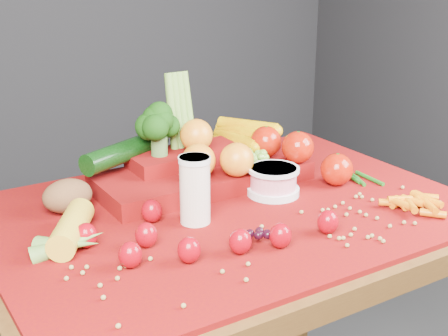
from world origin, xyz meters
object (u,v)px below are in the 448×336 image
milk_glass (195,188)px  yogurt_bowl (273,180)px  table (229,250)px  produce_mound (211,159)px

milk_glass → yogurt_bowl: milk_glass is taller
table → yogurt_bowl: bearing=4.6°
milk_glass → produce_mound: (0.15, 0.18, -0.02)m
yogurt_bowl → produce_mound: (-0.09, 0.14, 0.03)m
yogurt_bowl → table: bearing=-175.4°
table → milk_glass: 0.21m
milk_glass → table: bearing=15.7°
table → produce_mound: produce_mound is taller
yogurt_bowl → milk_glass: bearing=-170.4°
milk_glass → yogurt_bowl: bearing=9.6°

